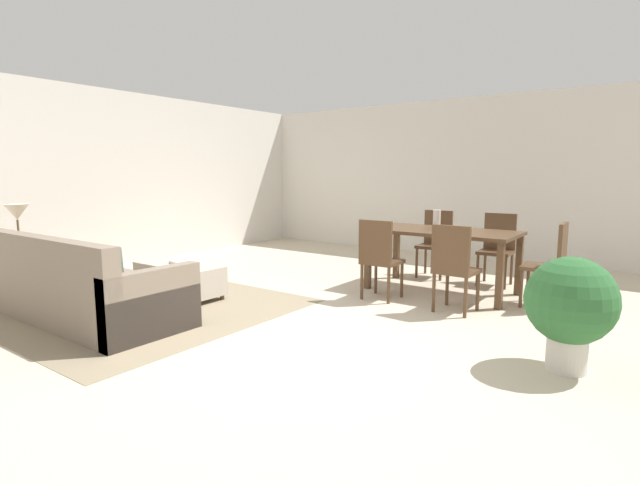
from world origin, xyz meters
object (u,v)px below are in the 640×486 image
(dining_table, at_px, (442,237))
(potted_plant, at_px, (570,304))
(couch, at_px, (83,291))
(table_lamp, at_px, (17,214))
(dining_chair_far_right, at_px, (498,245))
(side_table, at_px, (21,260))
(dining_chair_far_left, at_px, (436,239))
(dining_chair_head_east, at_px, (552,260))
(vase_centerpiece, at_px, (437,220))
(book_on_ottoman, at_px, (182,262))
(dining_chair_near_right, at_px, (454,264))
(ottoman_table, at_px, (179,278))
(dining_chair_near_left, at_px, (379,255))

(dining_table, bearing_deg, potted_plant, -46.11)
(couch, bearing_deg, table_lamp, 178.52)
(dining_table, height_order, dining_chair_far_right, dining_chair_far_right)
(side_table, bearing_deg, dining_table, 39.21)
(dining_chair_far_left, xyz_separation_m, dining_chair_head_east, (1.65, -0.82, 0.00))
(vase_centerpiece, height_order, potted_plant, vase_centerpiece)
(table_lamp, distance_m, potted_plant, 5.71)
(table_lamp, height_order, book_on_ottoman, table_lamp)
(couch, bearing_deg, dining_chair_near_right, 39.50)
(ottoman_table, relative_size, dining_chair_far_right, 1.23)
(ottoman_table, bearing_deg, vase_centerpiece, 41.52)
(dining_chair_far_left, relative_size, vase_centerpiece, 3.87)
(table_lamp, height_order, vase_centerpiece, table_lamp)
(vase_centerpiece, bearing_deg, dining_chair_head_east, 0.09)
(dining_chair_head_east, bearing_deg, table_lamp, -148.15)
(side_table, relative_size, dining_chair_far_left, 0.61)
(couch, relative_size, table_lamp, 4.30)
(table_lamp, distance_m, dining_table, 4.96)
(couch, bearing_deg, side_table, 178.52)
(ottoman_table, bearing_deg, dining_chair_near_left, 32.19)
(dining_chair_far_right, xyz_separation_m, vase_centerpiece, (-0.50, -0.81, 0.36))
(dining_chair_near_right, bearing_deg, vase_centerpiece, 123.46)
(dining_table, height_order, vase_centerpiece, vase_centerpiece)
(dining_table, bearing_deg, vase_centerpiece, 173.14)
(dining_chair_head_east, bearing_deg, dining_table, -179.45)
(book_on_ottoman, bearing_deg, couch, -90.68)
(dining_chair_far_left, distance_m, dining_chair_head_east, 1.84)
(dining_chair_far_right, distance_m, dining_chair_head_east, 1.14)
(dining_chair_far_left, bearing_deg, dining_chair_near_right, -61.54)
(dining_chair_near_right, xyz_separation_m, dining_chair_head_east, (0.76, 0.82, 0.00))
(table_lamp, relative_size, vase_centerpiece, 2.21)
(dining_chair_near_right, bearing_deg, side_table, -151.57)
(ottoman_table, distance_m, side_table, 1.83)
(table_lamp, height_order, potted_plant, table_lamp)
(dining_chair_far_left, bearing_deg, dining_chair_head_east, -26.37)
(table_lamp, bearing_deg, ottoman_table, 37.17)
(dining_chair_far_left, xyz_separation_m, potted_plant, (2.11, -2.58, -0.02))
(couch, height_order, ottoman_table, couch)
(couch, xyz_separation_m, table_lamp, (-1.43, 0.04, 0.68))
(potted_plant, bearing_deg, dining_chair_head_east, 104.70)
(ottoman_table, height_order, side_table, side_table)
(dining_chair_far_right, bearing_deg, book_on_ottoman, -135.11)
(ottoman_table, relative_size, vase_centerpiece, 4.76)
(ottoman_table, distance_m, dining_chair_near_left, 2.34)
(dining_chair_near_left, bearing_deg, vase_centerpiece, 67.10)
(side_table, height_order, dining_chair_far_left, dining_chair_far_left)
(ottoman_table, xyz_separation_m, dining_chair_near_left, (1.97, 1.24, 0.30))
(dining_chair_far_left, xyz_separation_m, book_on_ottoman, (-1.96, -2.81, -0.12))
(couch, height_order, dining_chair_near_right, dining_chair_near_right)
(couch, bearing_deg, dining_chair_far_left, 63.69)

